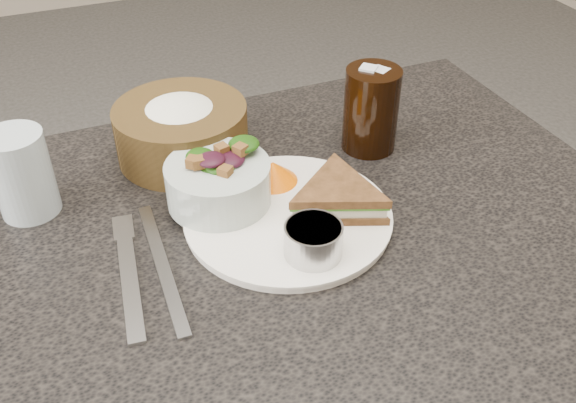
% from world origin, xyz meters
% --- Properties ---
extents(dinner_plate, '(0.25, 0.25, 0.01)m').
position_xyz_m(dinner_plate, '(0.05, 0.03, 0.76)').
color(dinner_plate, white).
rests_on(dinner_plate, dining_table).
extents(sandwich, '(0.18, 0.18, 0.04)m').
position_xyz_m(sandwich, '(0.11, 0.01, 0.78)').
color(sandwich, brown).
rests_on(sandwich, dinner_plate).
extents(salad_bowl, '(0.17, 0.17, 0.08)m').
position_xyz_m(salad_bowl, '(-0.02, 0.08, 0.80)').
color(salad_bowl, '#B2C0B8').
rests_on(salad_bowl, dinner_plate).
extents(dressing_ramekin, '(0.08, 0.08, 0.04)m').
position_xyz_m(dressing_ramekin, '(0.05, -0.05, 0.78)').
color(dressing_ramekin, '#ACACAC').
rests_on(dressing_ramekin, dinner_plate).
extents(orange_wedge, '(0.08, 0.08, 0.03)m').
position_xyz_m(orange_wedge, '(0.06, 0.10, 0.78)').
color(orange_wedge, '#FF6801').
rests_on(orange_wedge, dinner_plate).
extents(fork, '(0.04, 0.19, 0.01)m').
position_xyz_m(fork, '(-0.15, -0.01, 0.75)').
color(fork, '#AFAFAF').
rests_on(fork, dining_table).
extents(knife, '(0.02, 0.23, 0.00)m').
position_xyz_m(knife, '(-0.11, 0.00, 0.75)').
color(knife, '#969697').
rests_on(knife, dining_table).
extents(bread_basket, '(0.19, 0.19, 0.10)m').
position_xyz_m(bread_basket, '(-0.03, 0.22, 0.80)').
color(bread_basket, brown).
rests_on(bread_basket, dining_table).
extents(cola_glass, '(0.10, 0.10, 0.13)m').
position_xyz_m(cola_glass, '(0.23, 0.14, 0.82)').
color(cola_glass, black).
rests_on(cola_glass, dining_table).
extents(water_glass, '(0.08, 0.08, 0.11)m').
position_xyz_m(water_glass, '(-0.24, 0.17, 0.81)').
color(water_glass, silver).
rests_on(water_glass, dining_table).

